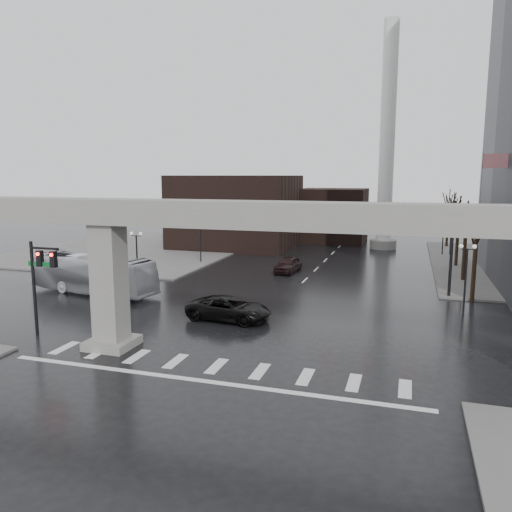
% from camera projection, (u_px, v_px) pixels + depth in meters
% --- Properties ---
extents(ground, '(160.00, 160.00, 0.00)m').
position_uv_depth(ground, '(223.00, 360.00, 27.39)').
color(ground, black).
rests_on(ground, ground).
extents(sidewalk_nw, '(28.00, 36.00, 0.15)m').
position_uv_depth(sidewalk_nw, '(141.00, 248.00, 68.92)').
color(sidewalk_nw, slate).
rests_on(sidewalk_nw, ground).
extents(elevated_guideway, '(48.00, 2.60, 8.70)m').
position_uv_depth(elevated_guideway, '(245.00, 236.00, 25.92)').
color(elevated_guideway, gray).
rests_on(elevated_guideway, ground).
extents(building_far_left, '(16.00, 14.00, 10.00)m').
position_uv_depth(building_far_left, '(237.00, 211.00, 70.28)').
color(building_far_left, black).
rests_on(building_far_left, ground).
extents(building_far_mid, '(10.00, 10.00, 8.00)m').
position_uv_depth(building_far_mid, '(332.00, 215.00, 76.36)').
color(building_far_mid, black).
rests_on(building_far_mid, ground).
extents(smokestack, '(3.60, 3.60, 30.00)m').
position_uv_depth(smokestack, '(387.00, 150.00, 66.87)').
color(smokestack, white).
rests_on(smokestack, ground).
extents(signal_mast_arm, '(12.12, 0.43, 8.00)m').
position_uv_depth(signal_mast_arm, '(404.00, 226.00, 41.55)').
color(signal_mast_arm, black).
rests_on(signal_mast_arm, ground).
extents(signal_left_pole, '(2.30, 0.30, 6.00)m').
position_uv_depth(signal_left_pole, '(40.00, 273.00, 30.79)').
color(signal_left_pole, black).
rests_on(signal_left_pole, ground).
extents(flagpole_assembly, '(2.06, 0.12, 12.00)m').
position_uv_depth(flagpole_assembly, '(483.00, 205.00, 42.45)').
color(flagpole_assembly, silver).
rests_on(flagpole_assembly, ground).
extents(lamp_right_0, '(1.22, 0.32, 5.11)m').
position_uv_depth(lamp_right_0, '(466.00, 267.00, 36.08)').
color(lamp_right_0, black).
rests_on(lamp_right_0, ground).
extents(lamp_right_1, '(1.22, 0.32, 5.11)m').
position_uv_depth(lamp_right_1, '(452.00, 242.00, 49.28)').
color(lamp_right_1, black).
rests_on(lamp_right_1, ground).
extents(lamp_right_2, '(1.22, 0.32, 5.11)m').
position_uv_depth(lamp_right_2, '(444.00, 228.00, 62.48)').
color(lamp_right_2, black).
rests_on(lamp_right_2, ground).
extents(lamp_left_0, '(1.22, 0.32, 5.11)m').
position_uv_depth(lamp_left_0, '(137.00, 250.00, 43.98)').
color(lamp_left_0, black).
rests_on(lamp_left_0, ground).
extents(lamp_left_1, '(1.22, 0.32, 5.11)m').
position_uv_depth(lamp_left_1, '(200.00, 233.00, 57.18)').
color(lamp_left_1, black).
rests_on(lamp_left_1, ground).
extents(lamp_left_2, '(1.22, 0.32, 5.11)m').
position_uv_depth(lamp_left_2, '(240.00, 222.00, 70.38)').
color(lamp_left_2, black).
rests_on(lamp_left_2, ground).
extents(tree_right_0, '(1.09, 1.58, 7.50)m').
position_uv_depth(tree_right_0, '(475.00, 267.00, 39.67)').
color(tree_right_0, black).
rests_on(tree_right_0, ground).
extents(tree_right_1, '(1.09, 1.61, 7.67)m').
position_uv_depth(tree_right_1, '(465.00, 252.00, 47.21)').
color(tree_right_1, black).
rests_on(tree_right_1, ground).
extents(tree_right_2, '(1.10, 1.63, 7.85)m').
position_uv_depth(tree_right_2, '(458.00, 241.00, 54.74)').
color(tree_right_2, black).
rests_on(tree_right_2, ground).
extents(tree_right_3, '(1.11, 1.66, 8.02)m').
position_uv_depth(tree_right_3, '(452.00, 232.00, 62.27)').
color(tree_right_3, black).
rests_on(tree_right_3, ground).
extents(tree_right_4, '(1.12, 1.69, 8.19)m').
position_uv_depth(tree_right_4, '(448.00, 226.00, 69.80)').
color(tree_right_4, black).
rests_on(tree_right_4, ground).
extents(pickup_truck, '(6.13, 3.19, 1.65)m').
position_uv_depth(pickup_truck, '(229.00, 309.00, 34.76)').
color(pickup_truck, black).
rests_on(pickup_truck, ground).
extents(city_bus, '(12.42, 4.91, 3.37)m').
position_uv_depth(city_bus, '(93.00, 274.00, 42.61)').
color(city_bus, silver).
rests_on(city_bus, ground).
extents(far_car, '(2.39, 4.95, 1.63)m').
position_uv_depth(far_car, '(288.00, 264.00, 52.03)').
color(far_car, black).
rests_on(far_car, ground).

